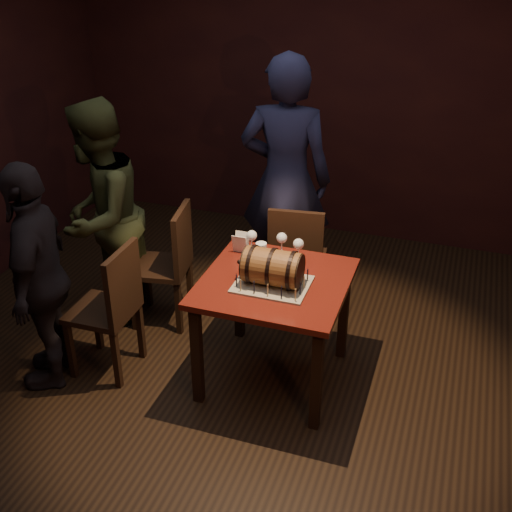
% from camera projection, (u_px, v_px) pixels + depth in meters
% --- Properties ---
extents(room_shell, '(5.04, 5.04, 2.80)m').
position_uv_depth(room_shell, '(243.00, 188.00, 3.60)').
color(room_shell, black).
rests_on(room_shell, ground).
extents(pub_table, '(0.90, 0.90, 0.75)m').
position_uv_depth(pub_table, '(275.00, 295.00, 4.03)').
color(pub_table, '#450F0B').
rests_on(pub_table, ground).
extents(cake_board, '(0.45, 0.35, 0.01)m').
position_uv_depth(cake_board, '(272.00, 284.00, 3.93)').
color(cake_board, gray).
rests_on(cake_board, pub_table).
extents(barrel_cake, '(0.41, 0.24, 0.24)m').
position_uv_depth(barrel_cake, '(272.00, 267.00, 3.87)').
color(barrel_cake, brown).
rests_on(barrel_cake, cake_board).
extents(birthday_candles, '(0.40, 0.30, 0.09)m').
position_uv_depth(birthday_candles, '(272.00, 278.00, 3.90)').
color(birthday_candles, '#D6C180').
rests_on(birthday_candles, cake_board).
extents(wine_glass_left, '(0.07, 0.07, 0.16)m').
position_uv_depth(wine_glass_left, '(252.00, 237.00, 4.25)').
color(wine_glass_left, silver).
rests_on(wine_glass_left, pub_table).
extents(wine_glass_mid, '(0.07, 0.07, 0.16)m').
position_uv_depth(wine_glass_mid, '(282.00, 239.00, 4.22)').
color(wine_glass_mid, silver).
rests_on(wine_glass_mid, pub_table).
extents(wine_glass_right, '(0.07, 0.07, 0.16)m').
position_uv_depth(wine_glass_right, '(298.00, 245.00, 4.15)').
color(wine_glass_right, silver).
rests_on(wine_glass_right, pub_table).
extents(pint_of_ale, '(0.07, 0.07, 0.15)m').
position_uv_depth(pint_of_ale, '(261.00, 254.00, 4.13)').
color(pint_of_ale, silver).
rests_on(pint_of_ale, pub_table).
extents(menu_card, '(0.10, 0.05, 0.13)m').
position_uv_depth(menu_card, '(241.00, 243.00, 4.29)').
color(menu_card, white).
rests_on(menu_card, pub_table).
extents(chair_back, '(0.45, 0.45, 0.93)m').
position_uv_depth(chair_back, '(297.00, 256.00, 4.74)').
color(chair_back, black).
rests_on(chair_back, ground).
extents(chair_left_rear, '(0.46, 0.46, 0.93)m').
position_uv_depth(chair_left_rear, '(170.00, 260.00, 4.69)').
color(chair_left_rear, black).
rests_on(chair_left_rear, ground).
extents(chair_left_front, '(0.41, 0.41, 0.93)m').
position_uv_depth(chair_left_front, '(112.00, 304.00, 4.16)').
color(chair_left_front, black).
rests_on(chair_left_front, ground).
extents(person_back, '(0.75, 0.53, 1.92)m').
position_uv_depth(person_back, '(286.00, 180.00, 4.90)').
color(person_back, '#1C1D38').
rests_on(person_back, ground).
extents(person_left_rear, '(0.71, 0.87, 1.69)m').
position_uv_depth(person_left_rear, '(100.00, 217.00, 4.59)').
color(person_left_rear, '#383D1E').
rests_on(person_left_rear, ground).
extents(person_left_front, '(0.66, 0.96, 1.52)m').
position_uv_depth(person_left_front, '(40.00, 277.00, 4.00)').
color(person_left_front, black).
rests_on(person_left_front, ground).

